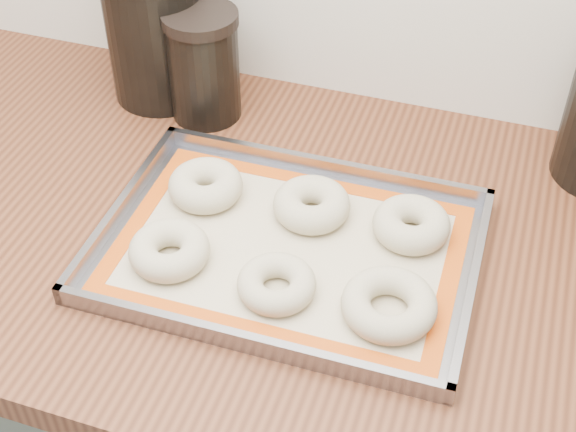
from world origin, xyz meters
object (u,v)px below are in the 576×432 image
(bagel_front_mid, at_px, (277,284))
(bagel_front_right, at_px, (389,305))
(bagel_back_left, at_px, (206,185))
(canister_left, at_px, (155,21))
(baking_tray, at_px, (288,248))
(bagel_front_left, at_px, (169,250))
(bagel_back_mid, at_px, (312,204))
(bagel_back_right, at_px, (411,224))
(canister_mid, at_px, (204,65))

(bagel_front_mid, xyz_separation_m, bagel_front_right, (0.13, 0.01, 0.00))
(bagel_back_left, distance_m, canister_left, 0.29)
(baking_tray, height_order, bagel_front_left, bagel_front_left)
(bagel_front_left, bearing_deg, bagel_back_mid, 43.75)
(bagel_front_right, height_order, bagel_back_left, bagel_back_left)
(baking_tray, height_order, bagel_back_mid, bagel_back_mid)
(baking_tray, xyz_separation_m, canister_left, (-0.30, 0.28, 0.12))
(bagel_front_mid, xyz_separation_m, bagel_back_right, (0.13, 0.15, 0.00))
(baking_tray, xyz_separation_m, canister_mid, (-0.21, 0.24, 0.08))
(bagel_front_left, distance_m, bagel_back_right, 0.30)
(bagel_back_mid, bearing_deg, bagel_front_left, -136.25)
(bagel_front_right, xyz_separation_m, bagel_back_left, (-0.28, 0.13, 0.00))
(canister_mid, bearing_deg, bagel_back_right, -26.35)
(baking_tray, bearing_deg, bagel_back_mid, 82.55)
(bagel_back_mid, relative_size, bagel_back_right, 1.02)
(bagel_front_mid, height_order, bagel_back_right, bagel_back_right)
(bagel_front_right, height_order, canister_left, canister_left)
(bagel_back_left, bearing_deg, baking_tray, -24.28)
(bagel_front_right, xyz_separation_m, canister_left, (-0.44, 0.34, 0.10))
(bagel_back_mid, bearing_deg, bagel_front_right, -45.18)
(baking_tray, relative_size, bagel_back_right, 4.78)
(bagel_back_left, height_order, canister_left, canister_left)
(bagel_front_left, xyz_separation_m, bagel_back_mid, (0.14, 0.13, 0.00))
(bagel_front_left, height_order, bagel_back_left, bagel_back_left)
(bagel_back_mid, xyz_separation_m, canister_left, (-0.31, 0.21, 0.10))
(bagel_back_right, distance_m, canister_mid, 0.39)
(canister_left, bearing_deg, bagel_back_right, -25.09)
(bagel_back_mid, bearing_deg, canister_left, 145.93)
(bagel_front_left, xyz_separation_m, canister_mid, (-0.08, 0.31, 0.06))
(bagel_back_left, relative_size, bagel_back_mid, 0.99)
(bagel_back_mid, bearing_deg, bagel_back_right, 1.66)
(bagel_back_right, bearing_deg, bagel_back_mid, -178.34)
(bagel_front_left, height_order, canister_mid, canister_mid)
(bagel_front_mid, distance_m, canister_mid, 0.39)
(bagel_front_left, bearing_deg, canister_left, 116.43)
(bagel_front_right, xyz_separation_m, canister_mid, (-0.35, 0.31, 0.06))
(bagel_front_left, relative_size, canister_mid, 0.59)
(baking_tray, relative_size, bagel_back_left, 4.73)
(baking_tray, distance_m, bagel_back_left, 0.15)
(bagel_front_right, relative_size, canister_left, 0.45)
(bagel_back_right, bearing_deg, baking_tray, -152.25)
(bagel_front_left, xyz_separation_m, bagel_back_left, (-0.00, 0.12, 0.00))
(bagel_front_left, relative_size, bagel_back_right, 1.01)
(bagel_back_mid, bearing_deg, canister_mid, 141.25)
(canister_mid, bearing_deg, bagel_back_left, -67.56)
(bagel_front_left, relative_size, bagel_back_mid, 0.99)
(baking_tray, relative_size, bagel_front_mid, 5.03)
(bagel_front_left, bearing_deg, bagel_back_right, 27.02)
(bagel_front_right, distance_m, canister_left, 0.57)
(baking_tray, bearing_deg, bagel_front_right, -24.53)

